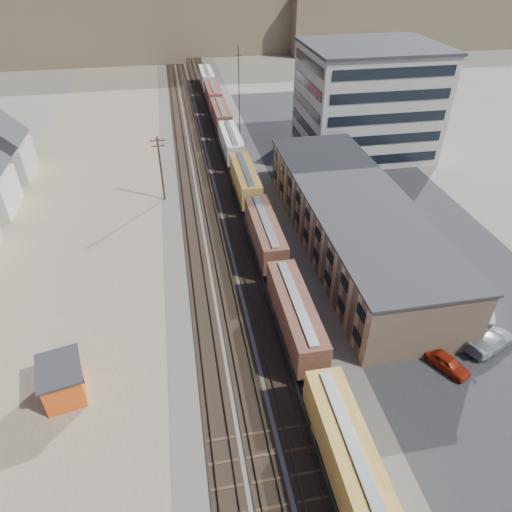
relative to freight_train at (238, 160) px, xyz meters
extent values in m
plane|color=#6B6356|center=(-3.80, -48.40, -2.79)|extent=(300.00, 300.00, 0.00)
cube|color=#4C4742|center=(-3.80, 1.60, -2.76)|extent=(18.00, 200.00, 0.06)
cube|color=#7B6554|center=(-23.80, -8.40, -2.78)|extent=(24.00, 180.00, 0.03)
cube|color=#232326|center=(18.20, -13.40, -2.77)|extent=(26.00, 120.00, 0.04)
cube|color=black|center=(-8.80, 1.60, -2.69)|extent=(2.60, 200.00, 0.08)
cube|color=#38281E|center=(-9.52, 1.60, -2.57)|extent=(0.08, 200.00, 0.16)
cube|color=#38281E|center=(-8.08, 1.60, -2.57)|extent=(0.08, 200.00, 0.16)
cube|color=black|center=(-5.80, 1.60, -2.69)|extent=(2.60, 200.00, 0.08)
cube|color=#38281E|center=(-6.52, 1.60, -2.57)|extent=(0.08, 200.00, 0.16)
cube|color=#38281E|center=(-5.08, 1.60, -2.57)|extent=(0.08, 200.00, 0.16)
cube|color=black|center=(-2.80, 1.60, -2.69)|extent=(2.60, 200.00, 0.08)
cube|color=#38281E|center=(-3.52, 1.60, -2.57)|extent=(0.08, 200.00, 0.16)
cube|color=#38281E|center=(-2.08, 1.60, -2.57)|extent=(0.08, 200.00, 0.16)
cube|color=black|center=(0.00, 1.60, -2.69)|extent=(2.60, 200.00, 0.08)
cube|color=#38281E|center=(-0.72, 1.60, -2.57)|extent=(0.08, 200.00, 0.16)
cube|color=#38281E|center=(0.72, 1.60, -2.57)|extent=(0.08, 200.00, 0.16)
cube|color=black|center=(0.00, -48.12, -2.04)|extent=(2.20, 2.20, 0.90)
cube|color=#AA7A2D|center=(0.00, -53.20, 0.11)|extent=(3.00, 13.34, 3.40)
cube|color=#B7B7B2|center=(0.00, -53.20, 1.89)|extent=(0.90, 12.32, 0.16)
cube|color=black|center=(0.00, -43.07, -2.04)|extent=(2.20, 2.20, 0.90)
cube|color=black|center=(0.00, -32.92, -2.04)|extent=(2.20, 2.20, 0.90)
cube|color=#4B3020|center=(0.00, -38.00, 0.11)|extent=(3.00, 13.34, 3.40)
cube|color=#B7B7B2|center=(0.00, -38.00, 1.89)|extent=(0.90, 12.32, 0.16)
cube|color=black|center=(0.00, -27.87, -2.04)|extent=(2.20, 2.20, 0.90)
cube|color=black|center=(0.00, -17.72, -2.04)|extent=(2.20, 2.20, 0.90)
cube|color=#4B3020|center=(0.00, -22.80, 0.11)|extent=(3.00, 13.34, 3.40)
cube|color=#B7B7B2|center=(0.00, -22.80, 1.89)|extent=(0.90, 12.33, 0.16)
cube|color=black|center=(0.00, -12.67, -2.04)|extent=(2.20, 2.20, 0.90)
cube|color=black|center=(0.00, -2.53, -2.04)|extent=(2.20, 2.20, 0.90)
cube|color=#AA7A2D|center=(0.00, -7.60, 0.11)|extent=(3.00, 13.34, 3.40)
cube|color=#B7B7B2|center=(0.00, -7.60, 1.89)|extent=(0.90, 12.33, 0.16)
cube|color=black|center=(0.00, 2.53, -2.04)|extent=(2.20, 2.20, 0.90)
cube|color=black|center=(0.00, 12.67, -2.04)|extent=(2.20, 2.20, 0.90)
cube|color=#B5B1A9|center=(0.00, 7.60, 0.11)|extent=(3.00, 13.34, 3.40)
cube|color=#B7B7B2|center=(0.00, 7.60, 1.89)|extent=(0.90, 12.33, 0.16)
cube|color=black|center=(0.00, 17.72, -2.04)|extent=(2.20, 2.20, 0.90)
cube|color=black|center=(0.00, 27.88, -2.04)|extent=(2.20, 2.20, 0.90)
cube|color=#4B3020|center=(0.00, 22.80, 0.11)|extent=(3.00, 13.34, 3.40)
cube|color=#B7B7B2|center=(0.00, 22.80, 1.89)|extent=(0.90, 12.32, 0.16)
cube|color=black|center=(0.00, 32.92, -2.04)|extent=(2.20, 2.20, 0.90)
cube|color=black|center=(0.00, 43.07, -2.04)|extent=(2.20, 2.20, 0.90)
cube|color=maroon|center=(0.00, 38.00, 0.11)|extent=(3.00, 13.34, 3.40)
cube|color=#B7B7B2|center=(0.00, 38.00, 1.89)|extent=(0.90, 12.32, 0.16)
cube|color=black|center=(0.00, 48.12, -2.04)|extent=(2.20, 2.20, 0.90)
cube|color=black|center=(0.00, 58.27, -2.04)|extent=(2.20, 2.20, 0.90)
cube|color=#B5B1A9|center=(0.00, 53.20, 0.11)|extent=(3.00, 13.34, 3.40)
cube|color=#B7B7B2|center=(0.00, 53.20, 1.89)|extent=(0.90, 12.32, 0.16)
cube|color=tan|center=(11.20, -23.40, 0.71)|extent=(12.00, 40.00, 7.00)
cube|color=#2D2D30|center=(11.20, -23.40, 4.31)|extent=(12.40, 40.40, 0.30)
cube|color=black|center=(5.15, -23.40, -0.59)|extent=(0.12, 36.00, 1.20)
cube|color=black|center=(5.15, -23.40, 2.41)|extent=(0.12, 36.00, 1.20)
cube|color=#9E998E|center=(24.20, 6.60, 6.21)|extent=(22.00, 18.00, 18.00)
cube|color=#2D2D30|center=(24.20, 6.60, 15.41)|extent=(22.60, 18.60, 0.50)
cube|color=black|center=(13.15, 6.60, 6.21)|extent=(0.12, 16.00, 16.00)
cube|color=black|center=(24.20, -2.45, 6.21)|extent=(20.00, 0.12, 16.00)
cylinder|color=#382619|center=(-12.30, -6.40, 2.21)|extent=(0.32, 0.32, 10.00)
cube|color=#382619|center=(-12.30, -6.40, 6.61)|extent=(2.20, 0.14, 0.14)
cube|color=#382619|center=(-12.30, -6.40, 5.81)|extent=(1.90, 0.14, 0.14)
cylinder|color=black|center=(-11.70, -6.40, 6.76)|extent=(0.08, 0.08, 0.22)
cylinder|color=black|center=(2.20, 11.60, 6.21)|extent=(0.16, 0.16, 18.00)
cube|color=black|center=(2.20, 11.60, 13.71)|extent=(1.20, 0.08, 0.08)
cube|color=#9E998E|center=(-37.80, 6.60, -0.04)|extent=(8.00, 8.00, 5.50)
cube|color=brown|center=(16.20, 111.60, 11.21)|extent=(140.00, 45.00, 28.00)
cube|color=brown|center=(86.20, 101.60, 6.21)|extent=(110.00, 38.00, 18.00)
cube|color=#E55315|center=(-21.66, -41.37, -1.19)|extent=(4.05, 4.86, 3.20)
cube|color=#2D2D30|center=(-21.66, -41.37, 0.51)|extent=(4.56, 5.37, 0.27)
cube|color=black|center=(-20.05, -41.02, -1.09)|extent=(0.34, 1.06, 1.07)
imported|color=#9C240E|center=(12.93, -44.86, -2.06)|extent=(3.52, 4.61, 1.47)
imported|color=silver|center=(20.79, -38.65, -2.11)|extent=(2.98, 4.36, 1.36)
imported|color=#999AA0|center=(18.48, -43.21, -1.96)|extent=(6.20, 4.37, 1.67)
imported|color=navy|center=(23.05, 9.04, -2.05)|extent=(5.24, 5.71, 1.48)
imported|color=silver|center=(22.93, 5.88, -2.03)|extent=(3.33, 4.84, 1.53)
camera|label=1|loc=(-9.86, -69.91, 30.66)|focal=32.00mm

